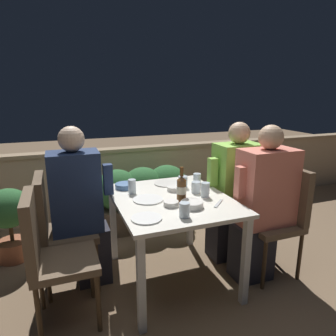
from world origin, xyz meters
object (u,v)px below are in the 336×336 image
person_coral_top (262,204)px  chair_left_near (48,248)px  beer_bottle (182,188)px  chair_right_far (250,197)px  person_green_blouse (233,191)px  potted_plant (9,217)px  chair_left_far (55,222)px  chair_right_near (281,210)px  person_navy_jumper (81,207)px

person_coral_top → chair_left_near: bearing=179.5°
person_coral_top → beer_bottle: 0.69m
chair_right_far → person_green_blouse: person_green_blouse is taller
person_green_blouse → potted_plant: (-1.92, 0.64, -0.22)m
chair_left_far → chair_right_near: 1.81m
chair_left_near → potted_plant: 1.06m
chair_left_near → chair_left_far: (0.05, 0.40, 0.00)m
person_coral_top → person_navy_jumper: bearing=162.9°
chair_left_near → beer_bottle: 0.99m
chair_right_near → person_coral_top: person_coral_top is taller
chair_left_far → potted_plant: chair_left_far is taller
person_coral_top → potted_plant: 2.22m
person_coral_top → person_green_blouse: person_coral_top is taller
person_green_blouse → person_coral_top: bearing=-83.3°
person_navy_jumper → chair_left_near: bearing=-121.1°
person_navy_jumper → chair_right_far: person_navy_jumper is taller
chair_left_far → person_green_blouse: 1.53m
person_coral_top → beer_bottle: person_coral_top is taller
beer_bottle → chair_right_near: bearing=-7.3°
chair_right_far → potted_plant: bearing=163.1°
chair_left_near → person_navy_jumper: size_ratio=0.72×
person_green_blouse → potted_plant: size_ratio=1.86×
person_green_blouse → chair_right_near: bearing=-56.4°
chair_left_far → chair_right_far: bearing=-2.0°
chair_right_near → chair_right_far: 0.36m
chair_left_far → person_navy_jumper: 0.22m
chair_left_near → beer_bottle: beer_bottle is taller
person_navy_jumper → potted_plant: size_ratio=1.88×
chair_right_far → chair_left_near: bearing=-168.9°
chair_left_far → beer_bottle: beer_bottle is taller
chair_left_near → person_coral_top: (1.61, -0.02, 0.08)m
chair_left_near → chair_right_near: bearing=-0.5°
chair_right_near → person_green_blouse: bearing=123.6°
chair_left_far → beer_bottle: 0.99m
potted_plant → person_navy_jumper: bearing=-44.5°
chair_left_far → potted_plant: (-0.40, 0.58, -0.14)m
chair_right_near → potted_plant: 2.39m
person_navy_jumper → person_coral_top: (1.37, -0.42, -0.01)m
person_navy_jumper → person_green_blouse: bearing=-2.5°
chair_right_far → beer_bottle: bearing=-162.8°
chair_left_far → chair_right_far: size_ratio=1.00×
person_coral_top → potted_plant: person_coral_top is taller
chair_left_near → chair_right_far: bearing=11.1°
person_green_blouse → chair_left_far: bearing=177.8°
chair_left_far → beer_bottle: (0.91, -0.31, 0.26)m
person_navy_jumper → person_coral_top: 1.43m
person_coral_top → chair_right_far: 0.40m
chair_left_near → chair_right_far: same height
person_coral_top → potted_plant: bearing=152.9°
beer_bottle → potted_plant: size_ratio=0.39×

